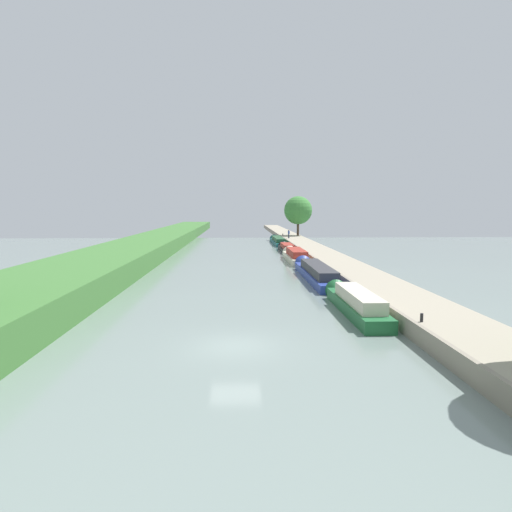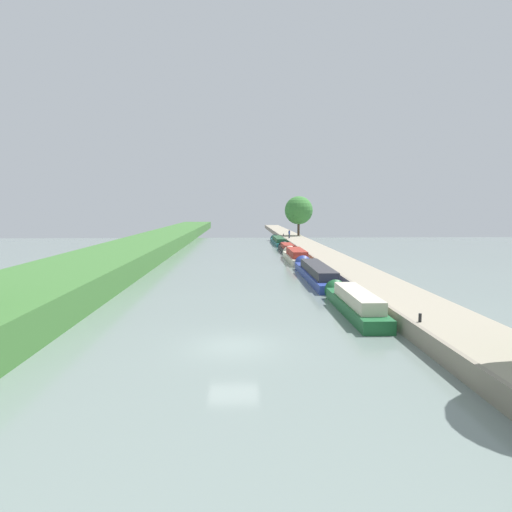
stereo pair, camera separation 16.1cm
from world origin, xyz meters
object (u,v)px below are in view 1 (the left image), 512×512
(narrowboat_teal, at_px, (278,241))
(mooring_bollard_far, at_px, (283,235))
(narrowboat_black, at_px, (286,248))
(person_walking, at_px, (289,234))
(narrowboat_green, at_px, (354,302))
(narrowboat_blue, at_px, (315,272))
(mooring_bollard_near, at_px, (422,318))
(narrowboat_cream, at_px, (295,256))

(narrowboat_teal, height_order, mooring_bollard_far, mooring_bollard_far)
(narrowboat_black, bearing_deg, mooring_bollard_far, 85.55)
(person_walking, bearing_deg, narrowboat_green, -92.20)
(narrowboat_blue, bearing_deg, narrowboat_teal, 89.82)
(narrowboat_green, distance_m, narrowboat_black, 41.00)
(narrowboat_teal, bearing_deg, mooring_bollard_far, 77.33)
(narrowboat_blue, bearing_deg, mooring_bollard_near, -84.47)
(narrowboat_blue, relative_size, mooring_bollard_near, 36.77)
(narrowboat_cream, distance_m, mooring_bollard_far, 36.15)
(person_walking, height_order, mooring_bollard_near, person_walking)
(narrowboat_cream, relative_size, narrowboat_teal, 0.74)
(person_walking, bearing_deg, mooring_bollard_far, 93.10)
(person_walking, xyz_separation_m, mooring_bollard_far, (-0.40, 7.33, -0.65))
(narrowboat_black, bearing_deg, narrowboat_teal, 90.04)
(narrowboat_black, relative_size, mooring_bollard_near, 23.21)
(narrowboat_cream, bearing_deg, mooring_bollard_far, 86.72)
(narrowboat_green, bearing_deg, narrowboat_blue, 90.69)
(narrowboat_blue, relative_size, narrowboat_cream, 1.33)
(narrowboat_blue, distance_m, narrowboat_black, 27.07)
(narrowboat_teal, bearing_deg, mooring_bollard_near, -88.32)
(narrowboat_green, bearing_deg, narrowboat_teal, 90.03)
(narrowboat_black, height_order, narrowboat_teal, narrowboat_teal)
(person_walking, bearing_deg, narrowboat_cream, -94.90)
(person_walking, xyz_separation_m, mooring_bollard_near, (-0.40, -63.54, -0.65))
(mooring_bollard_near, distance_m, mooring_bollard_far, 70.87)
(narrowboat_black, xyz_separation_m, narrowboat_teal, (-0.01, 15.32, 0.03))
(narrowboat_cream, height_order, person_walking, person_walking)
(narrowboat_teal, bearing_deg, person_walking, 20.46)
(narrowboat_blue, xyz_separation_m, person_walking, (2.37, 43.21, 1.22))
(narrowboat_blue, bearing_deg, narrowboat_black, 89.70)
(narrowboat_cream, relative_size, mooring_bollard_far, 27.68)
(person_walking, bearing_deg, narrowboat_black, -97.84)
(narrowboat_black, bearing_deg, narrowboat_green, -89.97)
(narrowboat_blue, height_order, mooring_bollard_far, narrowboat_blue)
(narrowboat_black, bearing_deg, mooring_bollard_near, -87.79)
(narrowboat_teal, bearing_deg, narrowboat_black, -89.96)
(narrowboat_green, xyz_separation_m, narrowboat_black, (-0.02, 41.00, -0.14))
(mooring_bollard_near, bearing_deg, person_walking, 89.64)
(narrowboat_green, bearing_deg, mooring_bollard_far, 88.40)
(narrowboat_cream, distance_m, person_walking, 28.88)
(narrowboat_green, distance_m, narrowboat_cream, 28.40)
(narrowboat_green, bearing_deg, person_walking, 87.80)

